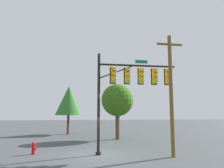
% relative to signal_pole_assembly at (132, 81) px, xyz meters
% --- Properties ---
extents(ground_plane, '(120.00, 120.00, 0.00)m').
position_rel_signal_pole_assembly_xyz_m(ground_plane, '(-2.38, -0.02, -5.04)').
color(ground_plane, '#414647').
extents(signal_pole_assembly, '(5.84, 0.94, 6.96)m').
position_rel_signal_pole_assembly_xyz_m(signal_pole_assembly, '(0.00, 0.00, 0.00)').
color(signal_pole_assembly, black).
rests_on(signal_pole_assembly, ground_plane).
extents(utility_pole, '(1.80, 0.25, 8.03)m').
position_rel_signal_pole_assembly_xyz_m(utility_pole, '(2.32, -1.38, -0.86)').
color(utility_pole, brown).
rests_on(utility_pole, ground_plane).
extents(fire_hydrant, '(0.33, 0.24, 0.83)m').
position_rel_signal_pole_assembly_xyz_m(fire_hydrant, '(-6.73, 0.76, -4.63)').
color(fire_hydrant, red).
rests_on(fire_hydrant, ground_plane).
extents(tree_near, '(3.43, 3.43, 5.81)m').
position_rel_signal_pole_assembly_xyz_m(tree_near, '(0.25, 7.72, -0.98)').
color(tree_near, brown).
rests_on(tree_near, ground_plane).
extents(tree_mid, '(3.42, 3.42, 6.23)m').
position_rel_signal_pole_assembly_xyz_m(tree_mid, '(-5.20, 13.58, -0.73)').
color(tree_mid, brown).
rests_on(tree_mid, ground_plane).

